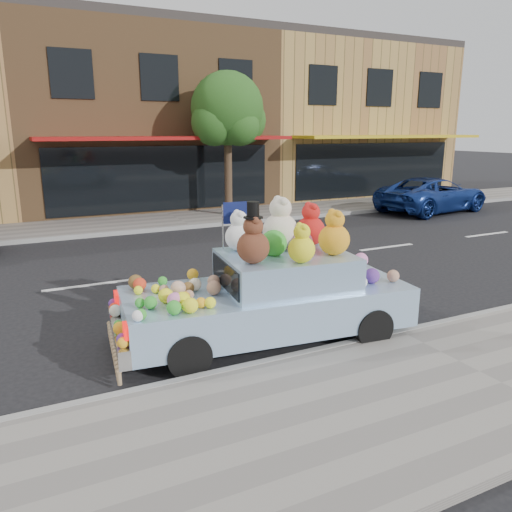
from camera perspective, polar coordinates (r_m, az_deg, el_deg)
ground at (r=12.18m, az=0.24°, el=-0.89°), size 120.00×120.00×0.00m
near_sidewalk at (r=7.30m, az=24.14°, el=-12.34°), size 60.00×3.00×0.12m
far_sidewalk at (r=18.09m, az=-8.98°, el=4.11°), size 60.00×3.00×0.12m
near_kerb at (r=8.22m, az=16.10°, el=-8.58°), size 60.00×0.12×0.13m
far_kerb at (r=16.68m, az=-7.43°, el=3.34°), size 60.00×0.12×0.13m
storefront_mid at (r=23.11m, az=-13.54°, el=14.98°), size 10.00×9.80×7.30m
storefront_right at (r=27.18m, az=8.21°, el=15.04°), size 10.00×9.80×7.30m
street_tree at (r=18.57m, az=-3.26°, el=15.78°), size 3.00×2.70×5.22m
car_blue at (r=21.11m, az=19.54°, el=6.62°), size 5.21×2.99×1.37m
art_car at (r=7.63m, az=1.57°, el=-3.96°), size 4.64×2.21×2.22m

